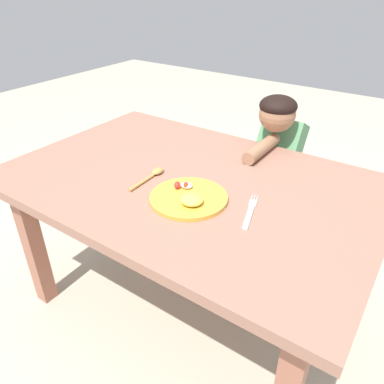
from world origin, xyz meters
name	(u,v)px	position (x,y,z in m)	size (l,w,h in m)	color
ground_plane	(189,303)	(0.00, 0.00, 0.00)	(8.00, 8.00, 0.00)	#B9B09A
dining_table	(189,197)	(0.00, 0.00, 0.59)	(1.39, 0.92, 0.67)	#986856
plate	(189,197)	(0.09, -0.13, 0.68)	(0.27, 0.27, 0.04)	gold
fork	(250,212)	(0.30, -0.08, 0.68)	(0.08, 0.20, 0.01)	silver
spoon	(153,175)	(-0.12, -0.07, 0.68)	(0.04, 0.19, 0.02)	#BC8D48
person	(276,174)	(0.13, 0.55, 0.49)	(0.21, 0.45, 0.90)	#423968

